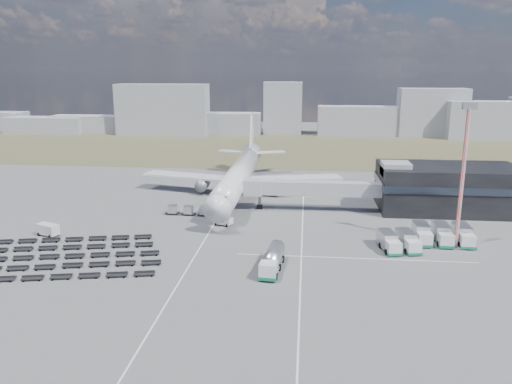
# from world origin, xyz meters

# --- Properties ---
(ground) EXTENTS (420.00, 420.00, 0.00)m
(ground) POSITION_xyz_m (0.00, 0.00, 0.00)
(ground) COLOR #565659
(ground) RESTS_ON ground
(grass_strip) EXTENTS (420.00, 90.00, 0.01)m
(grass_strip) POSITION_xyz_m (0.00, 110.00, 0.01)
(grass_strip) COLOR brown
(grass_strip) RESTS_ON ground
(lane_markings) EXTENTS (47.12, 110.00, 0.01)m
(lane_markings) POSITION_xyz_m (9.77, 3.00, 0.01)
(lane_markings) COLOR silver
(lane_markings) RESTS_ON ground
(terminal) EXTENTS (30.40, 16.40, 11.00)m
(terminal) POSITION_xyz_m (47.77, 23.96, 5.25)
(terminal) COLOR black
(terminal) RESTS_ON ground
(jet_bridge) EXTENTS (30.30, 3.80, 7.05)m
(jet_bridge) POSITION_xyz_m (15.90, 20.42, 5.05)
(jet_bridge) COLOR #939399
(jet_bridge) RESTS_ON ground
(airliner) EXTENTS (51.59, 64.53, 17.62)m
(airliner) POSITION_xyz_m (0.00, 32.38, 5.29)
(airliner) COLOR silver
(airliner) RESTS_ON ground
(skyline) EXTENTS (320.45, 24.77, 24.62)m
(skyline) POSITION_xyz_m (12.79, 150.18, 8.71)
(skyline) COLOR #9395A0
(skyline) RESTS_ON ground
(fuel_tanker) EXTENTS (3.58, 10.57, 3.35)m
(fuel_tanker) POSITION_xyz_m (11.50, -14.28, 1.67)
(fuel_tanker) COLOR silver
(fuel_tanker) RESTS_ON ground
(pushback_tug) EXTENTS (4.13, 3.16, 1.61)m
(pushback_tug) POSITION_xyz_m (-0.02, 7.78, 0.80)
(pushback_tug) COLOR silver
(pushback_tug) RESTS_ON ground
(utility_van) EXTENTS (4.76, 3.44, 2.31)m
(utility_van) POSITION_xyz_m (-32.08, -2.11, 1.16)
(utility_van) COLOR silver
(utility_van) RESTS_ON ground
(catering_truck) EXTENTS (3.29, 5.80, 2.51)m
(catering_truck) POSITION_xyz_m (10.61, 38.25, 1.28)
(catering_truck) COLOR silver
(catering_truck) RESTS_ON ground
(service_trucks_near) EXTENTS (7.04, 7.98, 2.84)m
(service_trucks_near) POSITION_xyz_m (32.80, -3.16, 1.54)
(service_trucks_near) COLOR silver
(service_trucks_near) RESTS_ON ground
(service_trucks_far) EXTENTS (9.95, 7.60, 2.99)m
(service_trucks_far) POSITION_xyz_m (41.41, 1.34, 1.62)
(service_trucks_far) COLOR silver
(service_trucks_far) RESTS_ON ground
(uld_row) EXTENTS (13.63, 2.37, 1.88)m
(uld_row) POSITION_xyz_m (-6.90, 13.98, 1.12)
(uld_row) COLOR black
(uld_row) RESTS_ON ground
(baggage_dollies) EXTENTS (34.66, 25.15, 0.75)m
(baggage_dollies) POSITION_xyz_m (-23.92, -13.13, 0.37)
(baggage_dollies) COLOR black
(baggage_dollies) RESTS_ON ground
(floodlight_mast) EXTENTS (2.41, 1.97, 25.50)m
(floodlight_mast) POSITION_xyz_m (43.09, -1.23, 12.78)
(floodlight_mast) COLOR red
(floodlight_mast) RESTS_ON ground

